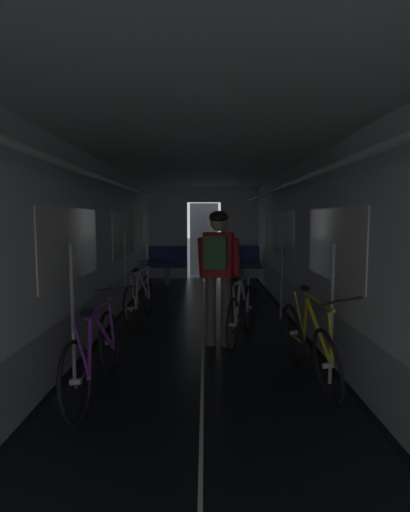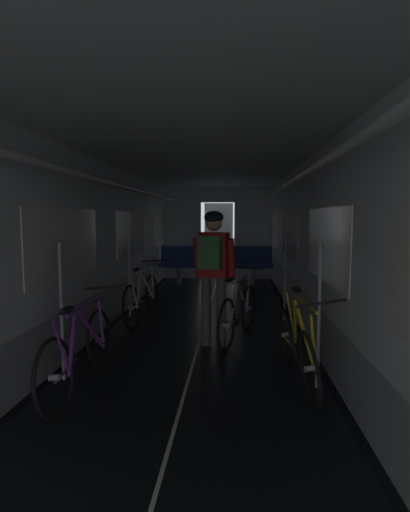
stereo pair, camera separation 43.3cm
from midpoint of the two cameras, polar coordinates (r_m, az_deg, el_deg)
The scene contains 8 objects.
train_car_shell at distance 5.35m, azimuth -2.37°, elevation 6.04°, with size 3.14×12.34×2.57m.
bench_seat_far_left at distance 9.95m, azimuth -6.37°, elevation -0.77°, with size 0.98×0.51×0.95m.
bench_seat_far_right at distance 9.90m, azimuth 4.04°, elevation -0.77°, with size 0.98×0.51×0.95m.
bicycle_yellow at distance 4.26m, azimuth 11.94°, elevation -11.94°, with size 0.47×1.70×0.96m.
bicycle_purple at distance 4.01m, azimuth -18.18°, elevation -13.19°, with size 0.44×1.69×0.95m.
bicycle_white at distance 6.45m, azimuth -10.91°, elevation -5.91°, with size 0.45×1.69×0.95m.
person_cyclist_aisle at distance 5.05m, azimuth -0.32°, elevation -1.05°, with size 0.56×0.45×1.73m.
bicycle_silver_in_aisle at distance 5.44m, azimuth 3.13°, elevation -7.95°, with size 0.62×1.63×0.93m.
Camera 1 is at (0.03, -1.75, 1.65)m, focal length 28.16 mm.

